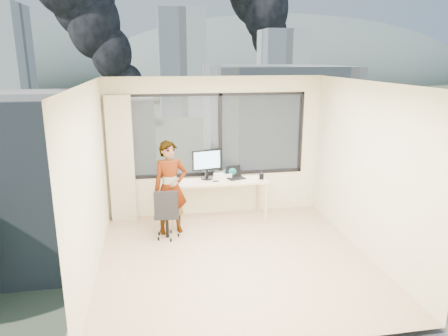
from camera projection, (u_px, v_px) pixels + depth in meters
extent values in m
cube|color=#DFB491|center=(235.00, 259.00, 6.22)|extent=(4.00, 4.00, 0.01)
cube|color=white|center=(237.00, 83.00, 5.54)|extent=(4.00, 4.00, 0.01)
cube|color=#F2ECBB|center=(277.00, 233.00, 3.97)|extent=(4.00, 0.01, 2.60)
cube|color=#F2ECBB|center=(90.00, 183.00, 5.55)|extent=(0.01, 4.00, 2.60)
cube|color=#F2ECBB|center=(367.00, 170.00, 6.21)|extent=(0.01, 4.00, 2.60)
cube|color=beige|center=(121.00, 160.00, 7.42)|extent=(0.45, 0.14, 2.30)
cube|color=beige|center=(218.00, 199.00, 7.70)|extent=(1.80, 0.60, 0.75)
imported|color=#2D2D33|center=(170.00, 188.00, 6.98)|extent=(0.65, 0.49, 1.60)
cube|color=white|center=(223.00, 174.00, 7.82)|extent=(0.41, 0.37, 0.08)
cube|color=black|center=(216.00, 181.00, 7.50)|extent=(0.11, 0.06, 0.01)
cylinder|color=black|center=(261.00, 176.00, 7.63)|extent=(0.11, 0.11, 0.11)
ellipsoid|color=#0D5350|center=(230.00, 172.00, 7.76)|extent=(0.26, 0.15, 0.19)
cube|color=#515B3D|center=(156.00, 115.00, 124.03)|extent=(400.00, 400.00, 0.04)
cube|color=beige|center=(61.00, 178.00, 35.10)|extent=(16.00, 12.00, 14.00)
cube|color=beige|center=(274.00, 140.00, 45.90)|extent=(14.00, 13.00, 16.00)
cube|color=silver|center=(182.00, 63.00, 121.44)|extent=(13.00, 13.00, 30.00)
cube|color=silver|center=(282.00, 68.00, 147.07)|extent=(15.00, 15.00, 26.00)
ellipsoid|color=slate|center=(279.00, 78.00, 330.75)|extent=(300.00, 220.00, 96.00)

